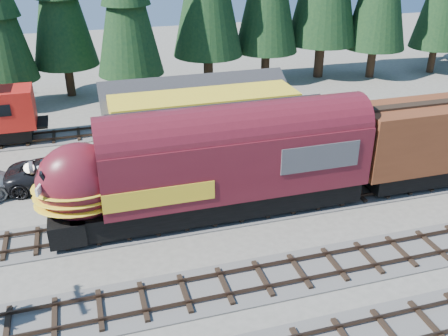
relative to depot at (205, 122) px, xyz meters
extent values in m
plane|color=#6B665B|center=(0.00, -10.50, -2.96)|extent=(120.00, 120.00, 0.00)
cube|color=#4C4947|center=(10.00, -6.50, -2.92)|extent=(68.00, 3.20, 0.08)
cube|color=#38281E|center=(10.00, -7.22, -2.71)|extent=(68.00, 0.08, 0.16)
cube|color=#38281E|center=(10.00, -5.78, -2.71)|extent=(68.00, 0.08, 0.16)
cube|color=#4C4947|center=(-10.00, 7.50, -2.92)|extent=(32.00, 3.20, 0.08)
cube|color=#38281E|center=(-10.00, 6.78, -2.71)|extent=(32.00, 0.08, 0.16)
cube|color=#38281E|center=(-10.00, 8.22, -2.71)|extent=(32.00, 0.08, 0.16)
cube|color=gold|center=(0.00, 0.00, -1.26)|extent=(12.00, 6.00, 3.40)
cube|color=yellow|center=(0.00, 0.00, 1.16)|extent=(11.88, 3.30, 1.44)
cube|color=white|center=(-6.04, -1.00, -0.76)|extent=(0.06, 2.40, 0.60)
cube|color=black|center=(-0.86, -6.50, -2.03)|extent=(15.71, 2.81, 1.21)
cube|color=#5B141E|center=(0.02, -6.50, 0.23)|extent=(14.34, 3.31, 3.31)
ellipsoid|color=#5B141E|center=(-8.03, -6.50, 0.12)|extent=(4.19, 3.24, 4.08)
cube|color=#38383A|center=(4.10, -6.50, 0.62)|extent=(4.41, 3.37, 1.43)
sphere|color=white|center=(-10.21, -6.50, 1.23)|extent=(0.49, 0.49, 0.49)
imported|color=black|center=(-9.22, -0.51, -2.09)|extent=(6.60, 3.60, 1.76)
camera|label=1|loc=(-7.39, -29.22, 11.59)|focal=40.00mm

